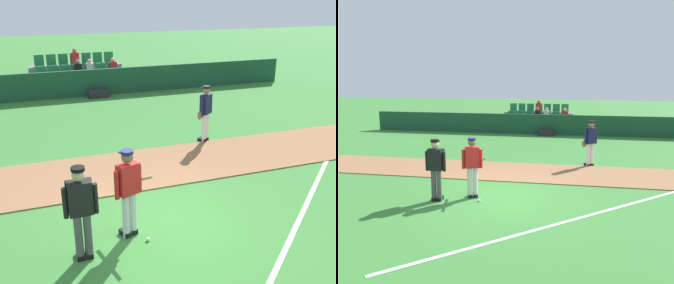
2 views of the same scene
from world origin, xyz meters
The scene contains 10 objects.
ground_plane centered at (0.00, 0.00, 0.00)m, with size 80.00×80.00×0.00m, color #387A33.
infield_dirt_path centered at (0.00, 2.78, 0.01)m, with size 28.00×2.53×0.03m, color #936642.
foul_line_chalk centered at (3.00, -0.50, 0.01)m, with size 12.00×0.10×0.01m, color white.
dugout_fence centered at (0.00, 11.20, 0.59)m, with size 20.00×0.16×1.18m, color #19472D.
stadium_bleachers centered at (0.02, 12.64, 0.50)m, with size 4.45×2.10×1.90m.
batter_red_jersey centered at (-0.73, -0.13, 0.97)m, with size 0.75×0.69×1.76m.
umpire_home_plate centered at (-1.66, -0.56, 1.00)m, with size 0.59×0.31×1.76m.
runner_navy_jersey centered at (2.76, 4.12, 0.96)m, with size 0.61×0.46×1.76m.
baseball centered at (-0.47, -0.45, 0.04)m, with size 0.07×0.07×0.07m, color white.
equipment_bag centered at (0.63, 10.75, 0.18)m, with size 0.90×0.36×0.36m, color #232328.
Camera 1 is at (-2.25, -6.59, 4.40)m, focal length 42.70 mm.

